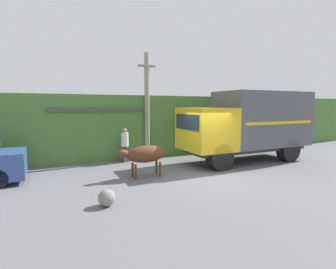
{
  "coord_description": "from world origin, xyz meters",
  "views": [
    {
      "loc": [
        -5.92,
        -8.8,
        2.78
      ],
      "look_at": [
        -1.27,
        0.9,
        1.6
      ],
      "focal_mm": 28.0,
      "sensor_mm": 36.0,
      "label": 1
    }
  ],
  "objects_px": {
    "brown_cow": "(145,154)",
    "roadside_rock": "(107,198)",
    "cargo_truck": "(250,123)",
    "pedestrian_on_hill": "(125,144)",
    "utility_pole": "(147,105)"
  },
  "relations": [
    {
      "from": "brown_cow",
      "to": "roadside_rock",
      "type": "distance_m",
      "value": 3.16
    },
    {
      "from": "cargo_truck",
      "to": "roadside_rock",
      "type": "height_order",
      "value": "cargo_truck"
    },
    {
      "from": "pedestrian_on_hill",
      "to": "utility_pole",
      "type": "relative_size",
      "value": 0.31
    },
    {
      "from": "cargo_truck",
      "to": "utility_pole",
      "type": "relative_size",
      "value": 1.24
    },
    {
      "from": "pedestrian_on_hill",
      "to": "roadside_rock",
      "type": "xyz_separation_m",
      "value": [
        -2.11,
        -5.39,
        -0.69
      ]
    },
    {
      "from": "cargo_truck",
      "to": "utility_pole",
      "type": "bearing_deg",
      "value": 148.49
    },
    {
      "from": "pedestrian_on_hill",
      "to": "roadside_rock",
      "type": "distance_m",
      "value": 5.83
    },
    {
      "from": "cargo_truck",
      "to": "pedestrian_on_hill",
      "type": "height_order",
      "value": "cargo_truck"
    },
    {
      "from": "cargo_truck",
      "to": "brown_cow",
      "type": "height_order",
      "value": "cargo_truck"
    },
    {
      "from": "brown_cow",
      "to": "pedestrian_on_hill",
      "type": "height_order",
      "value": "pedestrian_on_hill"
    },
    {
      "from": "brown_cow",
      "to": "pedestrian_on_hill",
      "type": "xyz_separation_m",
      "value": [
        0.09,
        3.05,
        0.02
      ]
    },
    {
      "from": "roadside_rock",
      "to": "cargo_truck",
      "type": "bearing_deg",
      "value": 20.27
    },
    {
      "from": "brown_cow",
      "to": "pedestrian_on_hill",
      "type": "relative_size",
      "value": 1.18
    },
    {
      "from": "pedestrian_on_hill",
      "to": "brown_cow",
      "type": "bearing_deg",
      "value": 65.68
    },
    {
      "from": "utility_pole",
      "to": "roadside_rock",
      "type": "bearing_deg",
      "value": -121.01
    }
  ]
}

